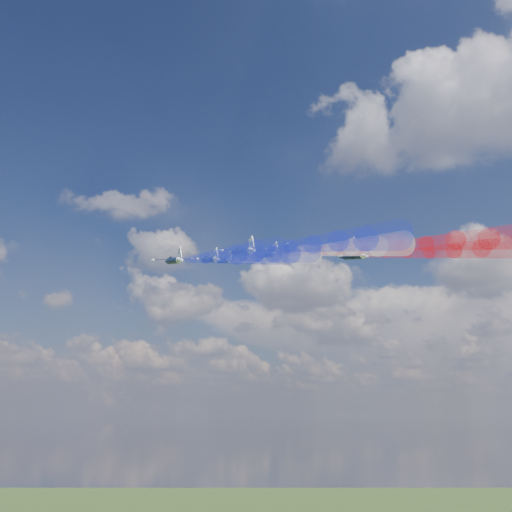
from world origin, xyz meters
The scene contains 16 objects.
jet_lead centered at (-24.18, 16.89, 160.63)m, with size 9.97×12.46×3.32m, color black, non-canonical shape.
trail_lead centered at (-1.67, 3.97, 155.17)m, with size 4.15×42.04×4.15m, color white, non-canonical shape.
jet_inner_left centered at (-15.66, 0.40, 156.00)m, with size 9.97×12.46×3.32m, color black, non-canonical shape.
trail_inner_left centered at (6.85, -12.53, 150.54)m, with size 4.15×42.04×4.15m, color #1A28E4, non-canonical shape.
jet_inner_right centered at (-6.34, 16.76, 159.66)m, with size 9.97×12.46×3.32m, color black, non-canonical shape.
trail_inner_right centered at (16.16, 3.83, 154.20)m, with size 4.15×42.04×4.15m, color red, non-canonical shape.
jet_outer_left centered at (-11.34, -16.74, 151.38)m, with size 9.97×12.46×3.32m, color black, non-canonical shape.
trail_outer_left centered at (11.16, -29.67, 145.92)m, with size 4.15×42.04×4.15m, color #1A28E4, non-canonical shape.
jet_center_third centered at (-0.28, 2.09, 155.18)m, with size 9.97×12.46×3.32m, color black, non-canonical shape.
trail_center_third centered at (22.23, -10.84, 149.71)m, with size 4.15×42.04×4.15m, color white, non-canonical shape.
jet_outer_right centered at (11.48, 22.54, 157.55)m, with size 9.97×12.46×3.32m, color black, non-canonical shape.
trail_outer_right centered at (33.98, 9.61, 152.09)m, with size 4.15×42.04×4.15m, color red, non-canonical shape.
jet_rear_left centered at (5.58, -15.57, 150.93)m, with size 9.97×12.46×3.32m, color black, non-canonical shape.
trail_rear_left centered at (28.09, -28.50, 145.47)m, with size 4.15×42.04×4.15m, color #1A28E4, non-canonical shape.
jet_rear_right centered at (16.27, 6.24, 154.54)m, with size 9.97×12.46×3.32m, color black, non-canonical shape.
trail_rear_right centered at (38.77, -6.69, 149.08)m, with size 4.15×42.04×4.15m, color red, non-canonical shape.
Camera 1 is at (69.34, -103.34, 120.16)m, focal length 40.75 mm.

